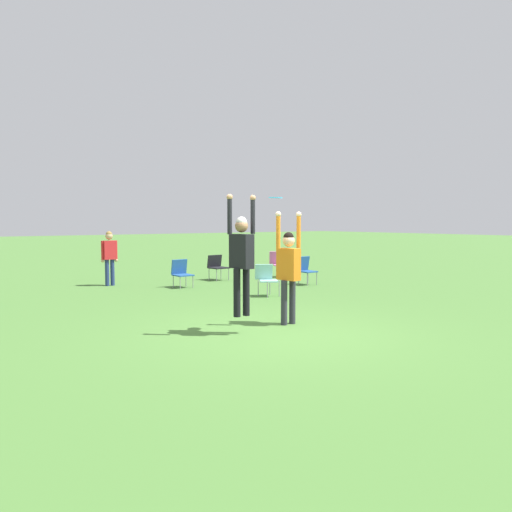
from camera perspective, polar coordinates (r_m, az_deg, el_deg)
ground_plane at (r=8.80m, az=1.90°, el=-8.72°), size 120.00×120.00×0.00m
person_jumping at (r=8.47m, az=-1.67°, el=0.43°), size 0.58×0.45×2.08m
person_defending at (r=9.32m, az=3.73°, el=-1.02°), size 0.60×0.47×2.11m
frisbee at (r=8.74m, az=2.25°, el=6.68°), size 0.24×0.25×0.02m
camping_chair_0 at (r=14.70m, az=-8.53°, el=-1.78°), size 0.50×0.54×0.81m
camping_chair_1 at (r=12.89m, az=1.21°, el=-2.46°), size 0.63×0.69×0.82m
camping_chair_3 at (r=17.25m, az=2.63°, el=-0.70°), size 0.69×0.76×0.88m
camping_chair_4 at (r=15.24m, az=5.69°, el=-1.40°), size 0.46×0.49×0.86m
camping_chair_5 at (r=16.37m, az=-4.47°, el=-1.07°), size 0.58×0.61×0.82m
person_spectator_near at (r=15.50m, az=-16.41°, el=0.28°), size 0.52×0.21×1.63m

